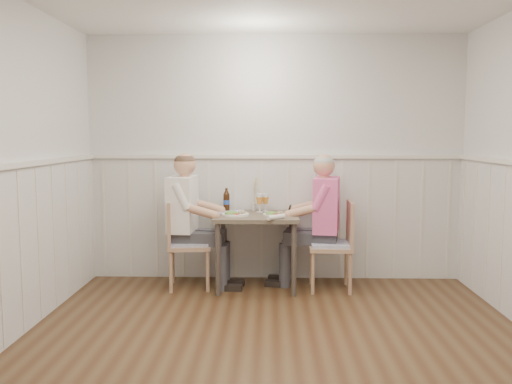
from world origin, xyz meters
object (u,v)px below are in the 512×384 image
man_in_pink (322,231)px  grass_vase (254,195)px  beer_bottle (226,201)px  chair_right (336,242)px  chair_left (184,241)px  diner_cream (187,230)px  dining_table (257,225)px

man_in_pink → grass_vase: (-0.70, 0.26, 0.34)m
beer_bottle → grass_vase: size_ratio=0.65×
chair_right → man_in_pink: man_in_pink is taller
grass_vase → man_in_pink: bearing=-20.3°
chair_left → beer_bottle: bearing=35.1°
chair_left → grass_vase: size_ratio=2.40×
chair_right → diner_cream: size_ratio=0.64×
diner_cream → grass_vase: bearing=24.6°
diner_cream → chair_left: bearing=-129.9°
grass_vase → beer_bottle: bearing=-170.3°
dining_table → grass_vase: size_ratio=2.24×
diner_cream → beer_bottle: 0.54m
dining_table → diner_cream: 0.71m
chair_right → man_in_pink: bearing=140.2°
chair_right → man_in_pink: (-0.13, 0.11, 0.09)m
beer_bottle → grass_vase: grass_vase is taller
dining_table → grass_vase: bearing=97.3°
dining_table → chair_left: chair_left is taller
dining_table → beer_bottle: bearing=141.1°
dining_table → diner_cream: diner_cream is taller
beer_bottle → chair_right: bearing=-16.0°
chair_left → diner_cream: 0.11m
chair_right → man_in_pink: 0.19m
diner_cream → beer_bottle: size_ratio=5.75×
dining_table → man_in_pink: (0.66, 0.05, -0.06)m
chair_right → beer_bottle: beer_bottle is taller
chair_left → grass_vase: grass_vase is taller
dining_table → chair_left: bearing=-177.8°
man_in_pink → grass_vase: 0.82m
man_in_pink → diner_cream: diner_cream is taller
dining_table → chair_left: size_ratio=0.93×
diner_cream → beer_bottle: bearing=33.7°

